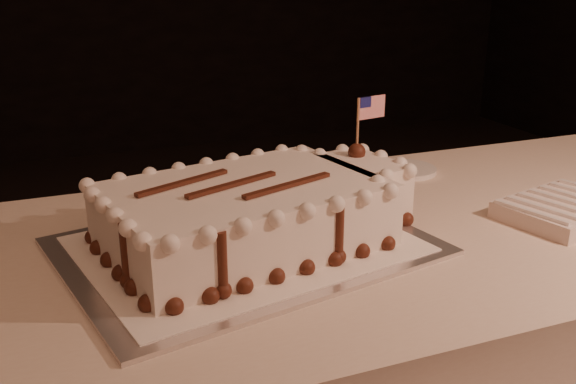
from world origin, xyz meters
name	(u,v)px	position (x,y,z in m)	size (l,w,h in m)	color
cake_board	(245,246)	(-0.18, 0.60, 0.75)	(0.60, 0.45, 0.01)	silver
doily	(245,244)	(-0.18, 0.60, 0.76)	(0.54, 0.41, 0.00)	white
sheet_cake	(260,211)	(-0.15, 0.60, 0.81)	(0.59, 0.40, 0.23)	white
napkin_stack	(563,209)	(0.44, 0.51, 0.77)	(0.27, 0.22, 0.04)	silver
side_plate	(406,170)	(0.31, 0.87, 0.76)	(0.14, 0.14, 0.01)	white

